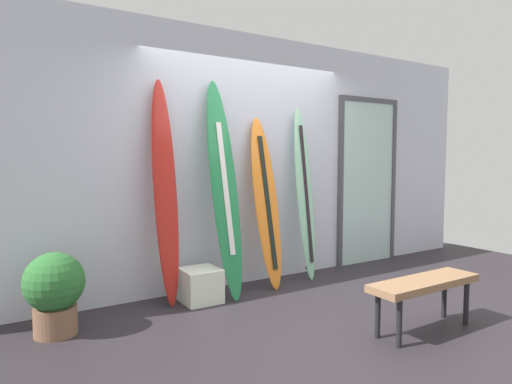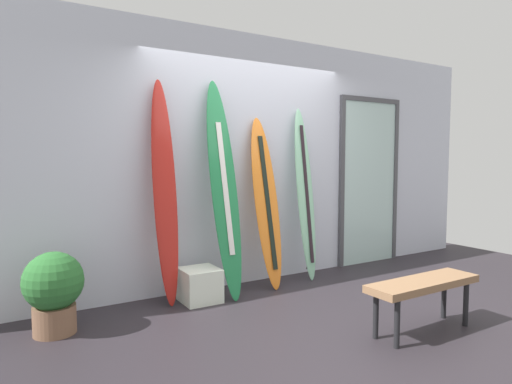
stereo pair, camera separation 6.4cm
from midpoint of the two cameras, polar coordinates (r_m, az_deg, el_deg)
The scene contains 10 objects.
ground at distance 4.28m, azimuth 7.49°, elevation -15.33°, with size 8.00×8.00×0.04m, color #2A252A.
wall_back at distance 5.09m, azimuth -1.77°, elevation 4.17°, with size 7.20×0.20×2.80m, color silver.
surfboard_crimson at distance 4.35m, azimuth -12.02°, elevation -0.18°, with size 0.24×0.35×2.19m.
surfboard_emerald at distance 4.51m, azimuth -4.51°, elevation 0.52°, with size 0.30×0.54×2.23m.
surfboard_sunset at distance 4.85m, azimuth 0.96°, elevation -1.44°, with size 0.30×0.47×1.88m.
surfboard_seafoam at distance 5.20m, azimuth 5.94°, elevation -0.37°, with size 0.23×0.37×2.01m.
display_block_left at distance 4.51m, azimuth -7.60°, elevation -11.81°, with size 0.36×0.36×0.33m.
glass_door at distance 6.17m, azimuth 13.89°, elevation 1.71°, with size 1.05×0.06×2.22m.
potted_plant at distance 3.98m, azimuth -24.97°, elevation -11.31°, with size 0.47×0.47×0.67m.
bench at distance 3.93m, azimuth 20.43°, elevation -11.31°, with size 1.06×0.30×0.43m.
Camera 1 is at (-2.61, -3.07, 1.42)m, focal length 31.04 mm.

